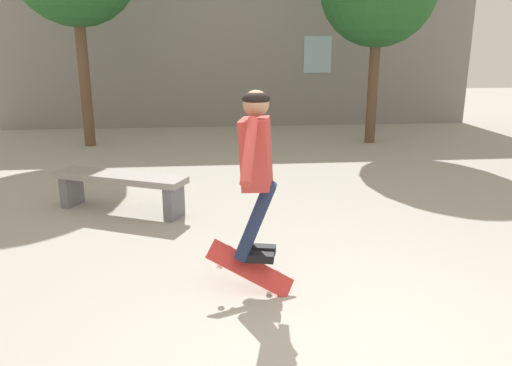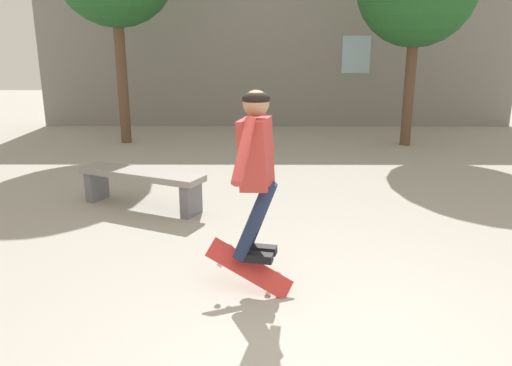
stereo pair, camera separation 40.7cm
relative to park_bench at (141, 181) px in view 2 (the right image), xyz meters
The scene contains 5 objects.
ground_plane 3.77m from the park_bench, 57.99° to the right, with size 40.00×40.00×0.00m, color #A39E93.
building_backdrop 7.29m from the park_bench, 73.52° to the left, with size 12.54×0.52×4.82m.
park_bench is the anchor object (origin of this frame).
skater 2.81m from the park_bench, 56.44° to the right, with size 0.40×1.25×1.41m.
skateboard_flipping 2.72m from the park_bench, 58.12° to the right, with size 0.76×0.27×0.50m.
Camera 2 is at (-0.48, -2.99, 2.06)m, focal length 35.00 mm.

